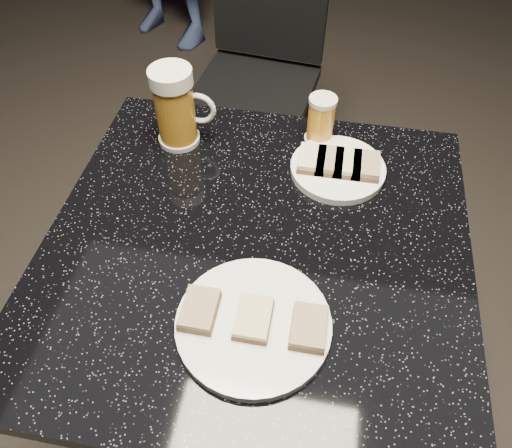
# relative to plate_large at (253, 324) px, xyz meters

# --- Properties ---
(floor) EXTENTS (6.00, 6.00, 0.00)m
(floor) POSITION_rel_plate_large_xyz_m (-0.02, 0.15, -0.76)
(floor) COLOR black
(floor) RESTS_ON ground
(plate_large) EXTENTS (0.23, 0.23, 0.01)m
(plate_large) POSITION_rel_plate_large_xyz_m (0.00, 0.00, 0.00)
(plate_large) COLOR white
(plate_large) RESTS_ON table
(plate_small) EXTENTS (0.18, 0.18, 0.01)m
(plate_small) POSITION_rel_plate_large_xyz_m (0.10, 0.35, 0.00)
(plate_small) COLOR white
(plate_small) RESTS_ON table
(table) EXTENTS (0.70, 0.70, 0.75)m
(table) POSITION_rel_plate_large_xyz_m (-0.02, 0.15, -0.25)
(table) COLOR black
(table) RESTS_ON floor
(beer_mug) EXTENTS (0.12, 0.08, 0.16)m
(beer_mug) POSITION_rel_plate_large_xyz_m (-0.22, 0.38, 0.07)
(beer_mug) COLOR silver
(beer_mug) RESTS_ON table
(beer_tumbler) EXTENTS (0.06, 0.06, 0.10)m
(beer_tumbler) POSITION_rel_plate_large_xyz_m (0.05, 0.43, 0.04)
(beer_tumbler) COLOR white
(beer_tumbler) RESTS_ON table
(chair) EXTENTS (0.41, 0.41, 0.85)m
(chair) POSITION_rel_plate_large_xyz_m (-0.18, 1.05, -0.26)
(chair) COLOR black
(chair) RESTS_ON floor
(canapes_on_plate_large) EXTENTS (0.21, 0.07, 0.02)m
(canapes_on_plate_large) POSITION_rel_plate_large_xyz_m (-0.00, 0.00, 0.02)
(canapes_on_plate_large) COLOR #4C3521
(canapes_on_plate_large) RESTS_ON plate_large
(canapes_on_plate_small) EXTENTS (0.15, 0.07, 0.02)m
(canapes_on_plate_small) POSITION_rel_plate_large_xyz_m (0.10, 0.35, 0.02)
(canapes_on_plate_small) COLOR #4C3521
(canapes_on_plate_small) RESTS_ON plate_small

